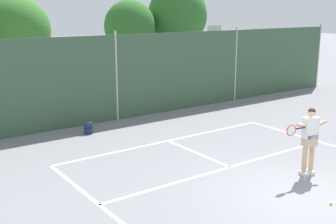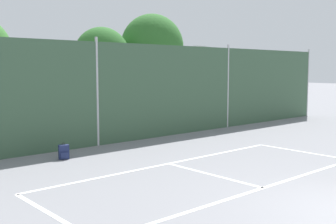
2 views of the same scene
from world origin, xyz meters
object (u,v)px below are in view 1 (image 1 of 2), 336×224
object	(u,v)px
tennis_player	(310,135)
backpack_navy	(88,128)
tennis_ball	(331,204)
basketball_hoop	(213,50)

from	to	relation	value
tennis_player	backpack_navy	bearing A→B (deg)	113.86
tennis_player	backpack_navy	world-z (taller)	tennis_player
tennis_ball	backpack_navy	distance (m)	8.73
tennis_ball	backpack_navy	size ratio (longest dim) A/B	0.14
basketball_hoop	tennis_player	world-z (taller)	basketball_hoop
basketball_hoop	tennis_ball	distance (m)	13.26
tennis_ball	backpack_navy	xyz separation A→B (m)	(-2.04, 8.49, 0.16)
basketball_hoop	tennis_player	xyz separation A→B (m)	(-5.33, -9.92, -1.20)
tennis_player	tennis_ball	world-z (taller)	tennis_player
basketball_hoop	backpack_navy	distance (m)	9.17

